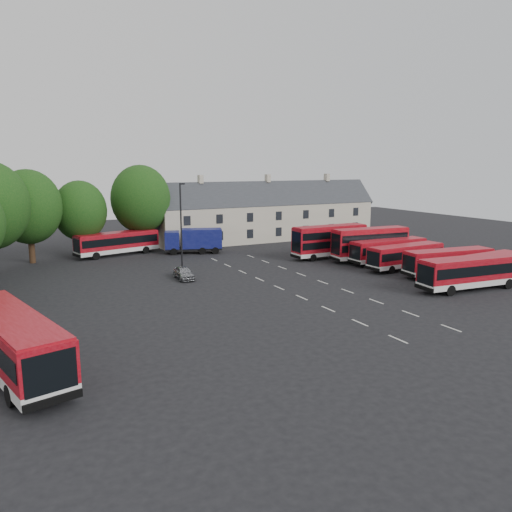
% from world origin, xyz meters
% --- Properties ---
extents(ground, '(140.00, 140.00, 0.00)m').
position_xyz_m(ground, '(0.00, 0.00, 0.00)').
color(ground, black).
rests_on(ground, ground).
extents(lane_markings, '(5.15, 33.80, 0.01)m').
position_xyz_m(lane_markings, '(2.50, 2.00, 0.01)').
color(lane_markings, beige).
rests_on(lane_markings, ground).
extents(treeline, '(29.92, 32.59, 12.01)m').
position_xyz_m(treeline, '(-20.74, 19.36, 6.68)').
color(treeline, black).
rests_on(treeline, ground).
extents(terrace_houses, '(35.70, 7.13, 10.06)m').
position_xyz_m(terrace_houses, '(14.00, 30.00, 3.86)').
color(terrace_houses, beige).
rests_on(terrace_houses, ground).
extents(bus_row_a, '(11.01, 3.49, 3.06)m').
position_xyz_m(bus_row_a, '(15.62, -6.82, 1.84)').
color(bus_row_a, silver).
rests_on(bus_row_a, ground).
extents(bus_row_b, '(10.22, 3.07, 2.85)m').
position_xyz_m(bus_row_b, '(18.58, -5.79, 1.71)').
color(bus_row_b, silver).
rests_on(bus_row_b, ground).
extents(bus_row_c, '(10.18, 3.53, 2.82)m').
position_xyz_m(bus_row_c, '(18.23, -1.76, 1.69)').
color(bus_row_c, silver).
rests_on(bus_row_c, ground).
extents(bus_row_d, '(9.78, 2.69, 2.74)m').
position_xyz_m(bus_row_d, '(16.81, 2.98, 1.65)').
color(bus_row_d, silver).
rests_on(bus_row_d, ground).
extents(bus_row_e, '(9.98, 2.35, 2.82)m').
position_xyz_m(bus_row_e, '(17.48, 6.52, 1.69)').
color(bus_row_e, silver).
rests_on(bus_row_e, ground).
extents(bus_dd_south, '(9.88, 3.02, 3.99)m').
position_xyz_m(bus_dd_south, '(16.60, 8.77, 2.27)').
color(bus_dd_south, silver).
rests_on(bus_dd_south, ground).
extents(bus_dd_north, '(9.93, 2.43, 4.06)m').
position_xyz_m(bus_dd_north, '(13.36, 12.60, 2.31)').
color(bus_dd_north, silver).
rests_on(bus_dd_north, ground).
extents(bus_west, '(5.63, 12.57, 3.47)m').
position_xyz_m(bus_west, '(-23.03, -8.44, 2.08)').
color(bus_west, silver).
rests_on(bus_west, ground).
extents(bus_north, '(10.90, 4.82, 3.00)m').
position_xyz_m(bus_north, '(-9.90, 26.45, 1.81)').
color(bus_north, silver).
rests_on(bus_north, ground).
extents(box_truck, '(7.71, 4.56, 3.22)m').
position_xyz_m(box_truck, '(-0.57, 23.38, 1.81)').
color(box_truck, black).
rests_on(box_truck, ground).
extents(silver_car, '(1.74, 3.85, 1.28)m').
position_xyz_m(silver_car, '(-6.82, 9.66, 0.64)').
color(silver_car, '#96989D').
rests_on(silver_car, ground).
extents(lamppost, '(0.66, 0.45, 9.65)m').
position_xyz_m(lamppost, '(-6.23, 11.79, 5.15)').
color(lamppost, black).
rests_on(lamppost, ground).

